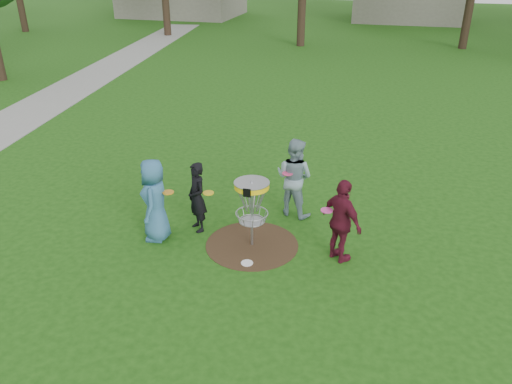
% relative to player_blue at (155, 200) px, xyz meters
% --- Properties ---
extents(ground, '(100.00, 100.00, 0.00)m').
position_rel_player_blue_xyz_m(ground, '(1.87, 0.21, -0.83)').
color(ground, '#19470F').
rests_on(ground, ground).
extents(dirt_patch, '(1.80, 1.80, 0.01)m').
position_rel_player_blue_xyz_m(dirt_patch, '(1.87, 0.21, -0.83)').
color(dirt_patch, '#47331E').
rests_on(dirt_patch, ground).
extents(concrete_path, '(7.75, 39.92, 0.02)m').
position_rel_player_blue_xyz_m(concrete_path, '(-8.13, 8.21, -0.82)').
color(concrete_path, '#9E9E99').
rests_on(concrete_path, ground).
extents(player_blue, '(0.70, 0.91, 1.66)m').
position_rel_player_blue_xyz_m(player_blue, '(0.00, 0.00, 0.00)').
color(player_blue, '#32658A').
rests_on(player_blue, ground).
extents(player_black, '(0.62, 0.62, 1.45)m').
position_rel_player_blue_xyz_m(player_black, '(0.66, 0.51, -0.10)').
color(player_black, black).
rests_on(player_black, ground).
extents(player_grey, '(0.99, 0.88, 1.71)m').
position_rel_player_blue_xyz_m(player_grey, '(2.39, 1.67, 0.02)').
color(player_grey, '#7D99A2').
rests_on(player_grey, ground).
extents(player_maroon, '(0.96, 0.91, 1.60)m').
position_rel_player_blue_xyz_m(player_maroon, '(3.55, 0.15, -0.03)').
color(player_maroon, '#591425').
rests_on(player_maroon, ground).
extents(disc_on_grass, '(0.22, 0.22, 0.02)m').
position_rel_player_blue_xyz_m(disc_on_grass, '(1.95, -0.43, -0.82)').
color(disc_on_grass, white).
rests_on(disc_on_grass, ground).
extents(disc_golf_basket, '(0.66, 0.67, 1.38)m').
position_rel_player_blue_xyz_m(disc_golf_basket, '(1.87, 0.21, 0.19)').
color(disc_golf_basket, '#9EA0A5').
rests_on(disc_golf_basket, ground).
extents(held_discs, '(3.21, 1.60, 0.17)m').
position_rel_player_blue_xyz_m(held_discs, '(1.69, 0.51, 0.15)').
color(held_discs, orange).
rests_on(held_discs, ground).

